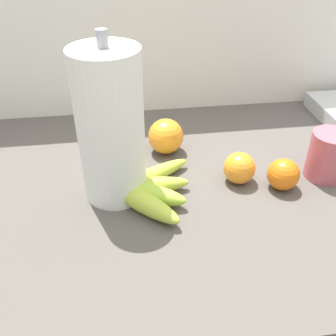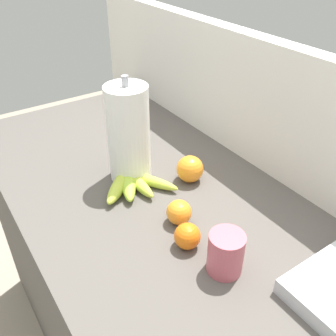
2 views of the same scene
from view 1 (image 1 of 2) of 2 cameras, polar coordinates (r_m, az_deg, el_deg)
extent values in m
cube|color=#514C47|center=(1.17, 8.67, -19.93)|extent=(1.82, 0.72, 0.91)
cube|color=silver|center=(1.29, 4.94, -0.60)|extent=(2.22, 0.06, 1.30)
ellipsoid|color=#B4C83F|center=(0.74, -4.22, -4.75)|extent=(0.16, 0.17, 0.04)
ellipsoid|color=#ACD03F|center=(0.76, -3.63, -3.66)|extent=(0.18, 0.11, 0.04)
ellipsoid|color=#B3C73F|center=(0.78, -3.34, -2.69)|extent=(0.18, 0.04, 0.04)
ellipsoid|color=#B9D03F|center=(0.81, -3.26, -1.47)|extent=(0.21, 0.14, 0.03)
sphere|color=orange|center=(0.82, 16.70, -0.92)|extent=(0.07, 0.07, 0.07)
sphere|color=orange|center=(0.90, -0.32, 4.72)|extent=(0.08, 0.08, 0.08)
sphere|color=orange|center=(0.82, 10.49, 0.09)|extent=(0.07, 0.07, 0.07)
cylinder|color=white|center=(0.72, -8.49, 5.88)|extent=(0.13, 0.13, 0.30)
cylinder|color=gray|center=(0.71, -8.60, 6.93)|extent=(0.02, 0.02, 0.33)
cylinder|color=#BF5662|center=(0.88, 22.61, 1.72)|extent=(0.08, 0.08, 0.10)
camera|label=2|loc=(0.88, 80.03, 21.79)|focal=40.03mm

